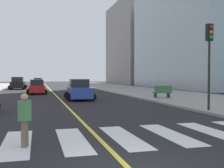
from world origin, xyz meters
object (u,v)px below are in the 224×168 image
(car_blue_fourth, at_px, (79,90))
(car_yellow_fifth, at_px, (38,83))
(car_black_nearest, at_px, (18,83))
(park_bench, at_px, (162,92))
(pedestrian_crossing, at_px, (25,118))
(traffic_light_near_corner, at_px, (209,50))
(car_red_second, at_px, (37,87))

(car_blue_fourth, xyz_separation_m, car_yellow_fifth, (-3.53, 34.32, -0.05))
(car_black_nearest, bearing_deg, car_yellow_fifth, 75.42)
(car_blue_fourth, distance_m, park_bench, 7.71)
(car_yellow_fifth, xyz_separation_m, pedestrian_crossing, (-0.57, -50.73, 0.06))
(car_blue_fourth, height_order, car_yellow_fifth, car_blue_fourth)
(car_yellow_fifth, distance_m, traffic_light_near_corner, 46.30)
(car_red_second, relative_size, car_blue_fourth, 0.93)
(car_yellow_fifth, height_order, park_bench, car_yellow_fifth)
(car_yellow_fifth, bearing_deg, pedestrian_crossing, -89.06)
(car_black_nearest, relative_size, traffic_light_near_corner, 0.91)
(car_blue_fourth, distance_m, pedestrian_crossing, 16.91)
(park_bench, relative_size, pedestrian_crossing, 1.11)
(car_blue_fourth, relative_size, park_bench, 2.35)
(car_red_second, xyz_separation_m, car_blue_fourth, (3.75, -9.61, 0.06))
(car_black_nearest, bearing_deg, pedestrian_crossing, -84.63)
(traffic_light_near_corner, bearing_deg, car_blue_fourth, -60.76)
(park_bench, bearing_deg, car_red_second, 42.86)
(car_black_nearest, height_order, traffic_light_near_corner, traffic_light_near_corner)
(park_bench, bearing_deg, car_yellow_fifth, 14.45)
(car_black_nearest, distance_m, car_red_second, 13.88)
(car_blue_fourth, height_order, traffic_light_near_corner, traffic_light_near_corner)
(pedestrian_crossing, bearing_deg, car_black_nearest, 13.51)
(car_yellow_fifth, xyz_separation_m, traffic_light_near_corner, (9.62, -45.20, 2.87))
(car_red_second, relative_size, car_yellow_fifth, 0.98)
(car_black_nearest, height_order, car_red_second, car_black_nearest)
(car_blue_fourth, distance_m, car_yellow_fifth, 34.50)
(car_red_second, xyz_separation_m, pedestrian_crossing, (-0.35, -26.01, 0.08))
(car_red_second, bearing_deg, park_bench, -45.86)
(car_yellow_fifth, relative_size, park_bench, 2.22)
(car_red_second, height_order, car_blue_fourth, car_blue_fourth)
(traffic_light_near_corner, xyz_separation_m, park_bench, (1.48, 9.41, -3.02))
(car_red_second, bearing_deg, pedestrian_crossing, -92.26)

